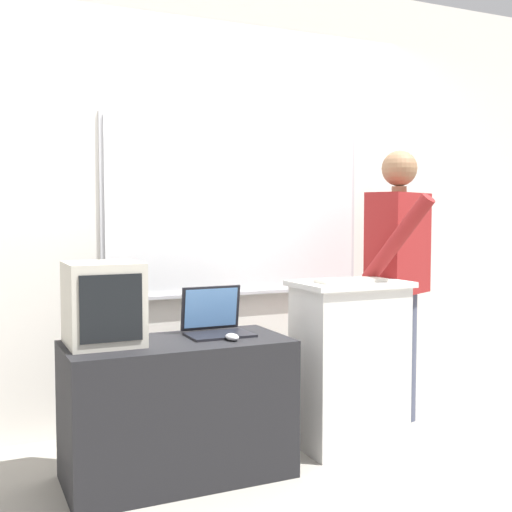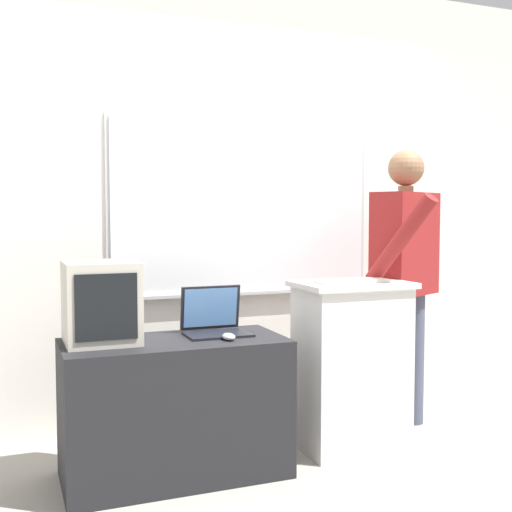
% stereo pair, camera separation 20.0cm
% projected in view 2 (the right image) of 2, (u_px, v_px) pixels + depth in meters
% --- Properties ---
extents(ground_plane, '(30.00, 30.00, 0.00)m').
position_uv_depth(ground_plane, '(310.00, 480.00, 3.14)').
color(ground_plane, gray).
extents(back_wall, '(6.40, 0.17, 2.83)m').
position_uv_depth(back_wall, '(233.00, 198.00, 4.12)').
color(back_wall, silver).
rests_on(back_wall, ground_plane).
extents(lectern_podium, '(0.62, 0.42, 0.93)m').
position_uv_depth(lectern_podium, '(351.00, 365.00, 3.56)').
color(lectern_podium, silver).
rests_on(lectern_podium, ground_plane).
extents(side_desk, '(1.09, 0.52, 0.68)m').
position_uv_depth(side_desk, '(175.00, 408.00, 3.18)').
color(side_desk, black).
rests_on(side_desk, ground_plane).
extents(person_presenter, '(0.63, 0.70, 1.69)m').
position_uv_depth(person_presenter, '(405.00, 267.00, 3.86)').
color(person_presenter, '#474C60').
rests_on(person_presenter, ground_plane).
extents(laptop, '(0.33, 0.26, 0.24)m').
position_uv_depth(laptop, '(214.00, 319.00, 3.33)').
color(laptop, black).
rests_on(laptop, side_desk).
extents(wireless_keyboard, '(0.39, 0.14, 0.02)m').
position_uv_depth(wireless_keyboard, '(352.00, 281.00, 3.47)').
color(wireless_keyboard, beige).
rests_on(wireless_keyboard, lectern_podium).
extents(computer_mouse_by_laptop, '(0.06, 0.10, 0.03)m').
position_uv_depth(computer_mouse_by_laptop, '(229.00, 337.00, 3.15)').
color(computer_mouse_by_laptop, '#BCBCC1').
rests_on(computer_mouse_by_laptop, side_desk).
extents(crt_monitor, '(0.34, 0.36, 0.39)m').
position_uv_depth(crt_monitor, '(101.00, 302.00, 3.08)').
color(crt_monitor, '#BCB7A8').
rests_on(crt_monitor, side_desk).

